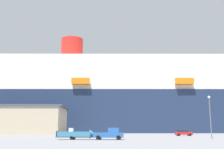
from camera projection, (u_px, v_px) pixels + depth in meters
The scene contains 6 objects.
ground_plane at pixel (86, 135), 90.90m from camera, with size 600.00×600.00×0.00m, color gray.
cruise_ship at pixel (130, 101), 138.29m from camera, with size 239.39×45.48×51.98m.
pickup_truck at pixel (110, 134), 51.37m from camera, with size 5.67×2.44×2.20m.
small_boat_on_trailer at pixel (78, 134), 51.93m from camera, with size 8.76×2.06×2.15m.
street_lamp at pixel (210, 111), 58.69m from camera, with size 0.56×0.56×8.97m.
parked_car_red_hatchback at pixel (183, 133), 78.00m from camera, with size 4.89×2.40×1.58m.
Camera 1 is at (14.45, -62.32, 2.07)m, focal length 44.12 mm.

